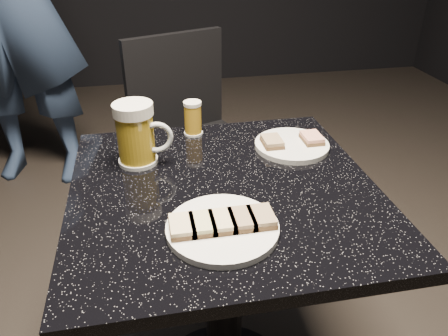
{
  "coord_description": "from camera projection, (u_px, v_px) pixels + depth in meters",
  "views": [
    {
      "loc": [
        -0.16,
        -0.84,
        1.29
      ],
      "look_at": [
        0.0,
        0.0,
        0.8
      ],
      "focal_mm": 35.0,
      "sensor_mm": 36.0,
      "label": 1
    }
  ],
  "objects": [
    {
      "name": "beer_tumbler",
      "position": [
        193.0,
        118.0,
        1.23
      ],
      "size": [
        0.05,
        0.05,
        0.1
      ],
      "color": "silver",
      "rests_on": "table"
    },
    {
      "name": "plate_large",
      "position": [
        222.0,
        228.0,
        0.86
      ],
      "size": [
        0.22,
        0.22,
        0.01
      ],
      "primitive_type": "cylinder",
      "color": "white",
      "rests_on": "table"
    },
    {
      "name": "plate_small",
      "position": [
        292.0,
        145.0,
        1.18
      ],
      "size": [
        0.2,
        0.2,
        0.01
      ],
      "primitive_type": "cylinder",
      "color": "white",
      "rests_on": "table"
    },
    {
      "name": "chair",
      "position": [
        191.0,
        133.0,
        1.84
      ],
      "size": [
        0.57,
        0.57,
        0.89
      ],
      "color": "black",
      "rests_on": "floor"
    },
    {
      "name": "canapes_on_plate_large",
      "position": [
        222.0,
        222.0,
        0.85
      ],
      "size": [
        0.21,
        0.07,
        0.02
      ],
      "color": "#4C3521",
      "rests_on": "plate_large"
    },
    {
      "name": "canapes_on_plate_small",
      "position": [
        292.0,
        140.0,
        1.17
      ],
      "size": [
        0.16,
        0.07,
        0.02
      ],
      "color": "#4C3521",
      "rests_on": "plate_small"
    },
    {
      "name": "table",
      "position": [
        224.0,
        266.0,
        1.13
      ],
      "size": [
        0.7,
        0.7,
        0.75
      ],
      "color": "black",
      "rests_on": "floor"
    },
    {
      "name": "beer_mug",
      "position": [
        137.0,
        134.0,
        1.07
      ],
      "size": [
        0.14,
        0.1,
        0.16
      ],
      "color": "silver",
      "rests_on": "table"
    }
  ]
}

